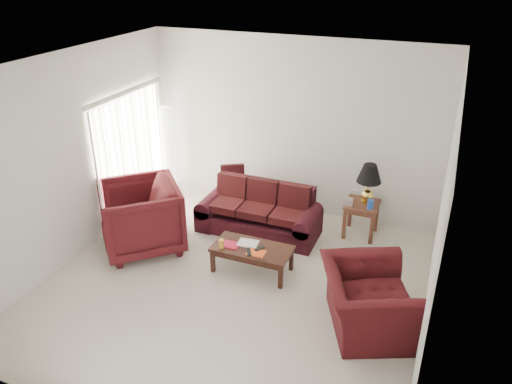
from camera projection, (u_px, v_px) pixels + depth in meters
floor at (233, 285)px, 6.92m from camera, size 5.00×5.00×0.00m
blinds at (132, 156)px, 8.34m from camera, size 0.10×2.00×2.16m
sofa at (258, 210)px, 8.04m from camera, size 1.97×0.89×0.80m
throw_pillow at (233, 176)px, 8.63m from camera, size 0.45×0.38×0.42m
end_table at (361, 219)px, 8.01m from camera, size 0.53×0.53×0.57m
table_lamp at (368, 184)px, 7.78m from camera, size 0.49×0.49×0.65m
clock at (348, 202)px, 7.79m from camera, size 0.14×0.06×0.13m
blue_canister at (370, 204)px, 7.69m from camera, size 0.10×0.10×0.15m
picture_frame at (355, 190)px, 8.11m from camera, size 0.15×0.18×0.05m
floor_lamp at (169, 153)px, 8.99m from camera, size 0.33×0.33×1.76m
armchair_left at (141, 217)px, 7.56m from camera, size 1.63×1.63×1.06m
armchair_right at (368, 301)px, 5.99m from camera, size 1.43×1.51×0.77m
coffee_table at (252, 259)px, 7.14m from camera, size 1.13×0.58×0.39m
magazine_red at (231, 245)px, 7.11m from camera, size 0.25×0.19×0.01m
magazine_white at (248, 243)px, 7.14m from camera, size 0.31×0.24×0.02m
magazine_orange at (256, 253)px, 6.92m from camera, size 0.26×0.20×0.01m
remote_a at (249, 252)px, 6.90m from camera, size 0.14×0.19×0.02m
remote_b at (260, 248)px, 6.98m from camera, size 0.12×0.15×0.02m
yellow_glass at (221, 244)px, 7.03m from camera, size 0.09×0.09×0.13m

